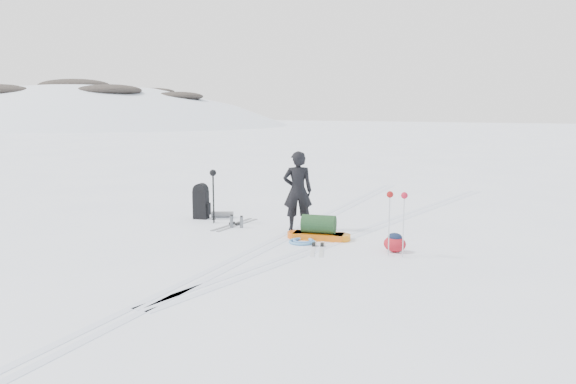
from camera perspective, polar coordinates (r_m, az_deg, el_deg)
name	(u,v)px	position (r m, az deg, el deg)	size (l,w,h in m)	color
ground	(285,237)	(12.27, -0.27, -4.56)	(200.00, 200.00, 0.00)	white
ski_tracks	(328,232)	(12.76, 4.05, -4.05)	(3.38, 17.97, 0.01)	silver
skier	(298,191)	(12.75, 0.99, 0.11)	(0.66, 0.44, 1.82)	black
pulk_sled	(319,230)	(12.02, 3.13, -3.87)	(1.43, 0.70, 0.53)	#DA620C
expedition_rucksack	(204,202)	(14.35, -8.56, -1.04)	(0.85, 0.78, 0.90)	black
ski_poles_black	(213,179)	(13.65, -7.62, 1.28)	(0.16, 0.18, 1.31)	black
ski_poles_silver	(397,202)	(10.63, 11.01, -1.05)	(0.40, 0.14, 1.24)	#A9AAAF
touring_skis_grey	(235,224)	(13.54, -5.42, -3.29)	(0.25, 1.67, 0.06)	#95989D
touring_skis_white	(318,246)	(11.44, 3.05, -5.47)	(0.91, 1.65, 0.06)	silver
rope_coil	(302,241)	(11.74, 1.45, -5.01)	(0.73, 0.73, 0.07)	#508FC2
small_daypack	(395,243)	(11.16, 10.80, -5.09)	(0.48, 0.39, 0.38)	maroon
thermos_pair	(236,222)	(13.20, -5.27, -3.02)	(0.32, 0.20, 0.31)	#575B5F
stuff_sack	(314,222)	(13.28, 2.67, -3.10)	(0.36, 0.29, 0.21)	black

